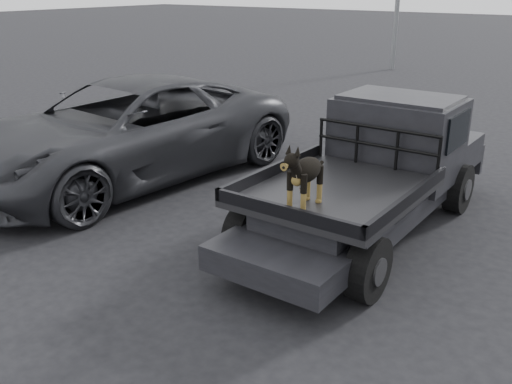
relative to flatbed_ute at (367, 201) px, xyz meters
The scene contains 6 objects.
ground 2.16m from the flatbed_ute, 98.06° to the right, with size 120.00×120.00×0.00m, color black.
flatbed_ute is the anchor object (origin of this frame).
ute_cab 1.31m from the flatbed_ute, 90.00° to the left, with size 1.72×1.30×0.88m, color black, non-canonical shape.
headache_rack 0.76m from the flatbed_ute, 90.00° to the left, with size 1.80×0.08×0.55m, color black, non-canonical shape.
dog 1.86m from the flatbed_ute, 91.01° to the right, with size 0.32×0.60×0.74m, color black, non-canonical shape.
parked_suv 4.53m from the flatbed_ute, behind, with size 2.90×6.30×1.75m, color #303135.
Camera 1 is at (3.38, -4.89, 3.37)m, focal length 40.00 mm.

